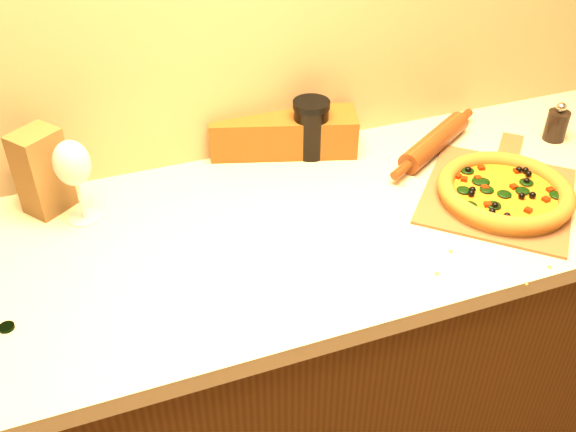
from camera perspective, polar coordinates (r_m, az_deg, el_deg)
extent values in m
cube|color=#48260F|center=(1.73, 0.41, -13.10)|extent=(2.80, 0.65, 0.86)
cube|color=beige|center=(1.42, 0.49, -1.21)|extent=(2.84, 0.68, 0.04)
cube|color=brown|center=(1.56, 18.13, 1.76)|extent=(0.48, 0.48, 0.01)
cube|color=brown|center=(1.76, 19.12, 5.75)|extent=(0.14, 0.14, 0.01)
cylinder|color=#A76B29|center=(1.54, 18.62, 1.69)|extent=(0.29, 0.29, 0.01)
cylinder|color=orange|center=(1.54, 18.70, 2.02)|extent=(0.24, 0.24, 0.01)
torus|color=brown|center=(1.53, 18.74, 2.21)|extent=(0.30, 0.30, 0.04)
ellipsoid|color=black|center=(1.57, 19.50, 3.07)|extent=(0.03, 0.03, 0.01)
sphere|color=black|center=(1.50, 18.07, 1.75)|extent=(0.02, 0.02, 0.02)
cube|color=maroon|center=(1.51, 20.27, 1.47)|extent=(0.02, 0.02, 0.01)
cylinder|color=black|center=(1.27, -23.73, -9.03)|extent=(0.04, 0.04, 0.01)
cylinder|color=black|center=(1.83, 22.74, 7.41)|extent=(0.06, 0.06, 0.08)
sphere|color=silver|center=(1.81, 23.13, 8.87)|extent=(0.03, 0.03, 0.03)
cylinder|color=#59230F|center=(1.69, 12.90, 6.45)|extent=(0.26, 0.19, 0.06)
cylinder|color=#59230F|center=(1.83, 15.36, 8.50)|extent=(0.07, 0.05, 0.02)
cylinder|color=#59230F|center=(1.55, 10.03, 4.02)|extent=(0.07, 0.05, 0.02)
cube|color=brown|center=(1.64, -0.42, 7.42)|extent=(0.39, 0.22, 0.10)
cylinder|color=silver|center=(1.48, -17.64, -0.12)|extent=(0.07, 0.07, 0.00)
cylinder|color=silver|center=(1.46, -17.96, 1.33)|extent=(0.01, 0.01, 0.09)
ellipsoid|color=silver|center=(1.41, -18.67, 4.48)|extent=(0.08, 0.08, 0.10)
cube|color=brown|center=(1.50, -21.02, 3.71)|extent=(0.12, 0.12, 0.19)
cylinder|color=black|center=(1.62, 2.05, 7.55)|extent=(0.09, 0.09, 0.13)
cylinder|color=black|center=(1.58, 2.10, 9.88)|extent=(0.09, 0.09, 0.02)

